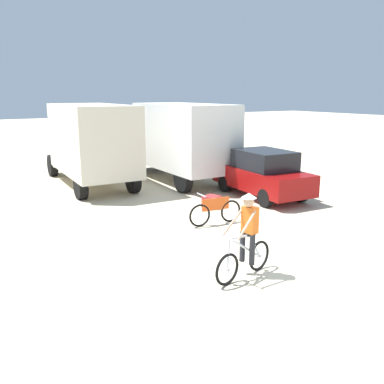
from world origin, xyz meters
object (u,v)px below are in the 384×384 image
sedan_parked (262,174)px  bicycle_spare (215,211)px  box_truck_white_box (177,138)px  box_truck_cream_rv (89,140)px  supply_crate (212,202)px  cyclist_orange_shirt (246,239)px

sedan_parked → bicycle_spare: (-3.40, -1.88, -0.48)m
box_truck_white_box → sedan_parked: box_truck_white_box is taller
sedan_parked → box_truck_cream_rv: bearing=131.4°
bicycle_spare → supply_crate: bicycle_spare is taller
sedan_parked → box_truck_white_box: bearing=104.3°
sedan_parked → cyclist_orange_shirt: bearing=-133.4°
cyclist_orange_shirt → box_truck_cream_rv: bearing=89.3°
bicycle_spare → supply_crate: size_ratio=3.41×
supply_crate → bicycle_spare: bearing=-121.0°
box_truck_white_box → bicycle_spare: box_truck_white_box is taller
box_truck_cream_rv → cyclist_orange_shirt: box_truck_cream_rv is taller
supply_crate → box_truck_cream_rv: bearing=112.3°
cyclist_orange_shirt → bicycle_spare: cyclist_orange_shirt is taller
supply_crate → cyclist_orange_shirt: bearing=-116.8°
sedan_parked → cyclist_orange_shirt: size_ratio=2.37×
box_truck_white_box → supply_crate: (-1.31, -4.68, -1.67)m
bicycle_spare → sedan_parked: bearing=28.9°
sedan_parked → supply_crate: 2.54m
sedan_parked → cyclist_orange_shirt: cyclist_orange_shirt is taller
cyclist_orange_shirt → supply_crate: 5.54m
cyclist_orange_shirt → supply_crate: cyclist_orange_shirt is taller
box_truck_cream_rv → bicycle_spare: 7.57m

